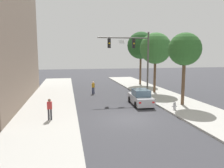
{
  "coord_description": "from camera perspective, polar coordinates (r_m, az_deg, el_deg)",
  "views": [
    {
      "loc": [
        -4.69,
        -16.0,
        5.12
      ],
      "look_at": [
        -0.12,
        6.19,
        2.0
      ],
      "focal_mm": 34.81,
      "sensor_mm": 36.0,
      "label": 1
    }
  ],
  "objects": [
    {
      "name": "street_tree_third",
      "position": [
        36.12,
        7.59,
        9.99
      ],
      "size": [
        4.4,
        4.4,
        8.59
      ],
      "color": "brown",
      "rests_on": "sidewalk_right"
    },
    {
      "name": "ground_plane",
      "position": [
        17.44,
        4.55,
        -9.25
      ],
      "size": [
        120.0,
        120.0,
        0.0
      ],
      "primitive_type": "plane",
      "color": "#38383D"
    },
    {
      "name": "street_tree_nearest",
      "position": [
        22.22,
        18.56,
        8.56
      ],
      "size": [
        3.16,
        3.16,
        7.03
      ],
      "color": "brown",
      "rests_on": "sidewalk_right"
    },
    {
      "name": "traffic_signal_mast",
      "position": [
        25.35,
        5.89,
        8.24
      ],
      "size": [
        6.04,
        0.38,
        7.5
      ],
      "color": "#514C47",
      "rests_on": "sidewalk_right"
    },
    {
      "name": "pedestrian_crossing_road",
      "position": [
        28.15,
        -4.96,
        -0.78
      ],
      "size": [
        0.36,
        0.22,
        1.64
      ],
      "color": "#232847",
      "rests_on": "ground"
    },
    {
      "name": "pedestrian_sidewalk_left_walker",
      "position": [
        17.17,
        -16.06,
        -6.13
      ],
      "size": [
        0.36,
        0.22,
        1.64
      ],
      "color": "#333338",
      "rests_on": "sidewalk_left"
    },
    {
      "name": "fire_hydrant",
      "position": [
        20.47,
        16.11,
        -5.5
      ],
      "size": [
        0.48,
        0.24,
        0.72
      ],
      "color": "#B2B2B7",
      "rests_on": "sidewalk_right"
    },
    {
      "name": "street_tree_second",
      "position": [
        28.75,
        11.35,
        9.14
      ],
      "size": [
        4.0,
        4.0,
        7.72
      ],
      "color": "brown",
      "rests_on": "sidewalk_right"
    },
    {
      "name": "sidewalk_left",
      "position": [
        16.87,
        -17.51,
        -9.93
      ],
      "size": [
        5.0,
        60.0,
        0.15
      ],
      "primitive_type": "cube",
      "color": "#B2AFA8",
      "rests_on": "ground"
    },
    {
      "name": "car_lead_silver",
      "position": [
        22.29,
        7.51,
        -3.6
      ],
      "size": [
        2.0,
        4.32,
        1.6
      ],
      "color": "#B7B7BC",
      "rests_on": "ground"
    },
    {
      "name": "sidewalk_right",
      "position": [
        20.17,
        22.74,
        -7.27
      ],
      "size": [
        5.0,
        60.0,
        0.15
      ],
      "primitive_type": "cube",
      "color": "#B2AFA8",
      "rests_on": "ground"
    }
  ]
}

